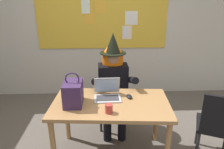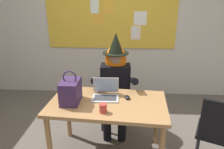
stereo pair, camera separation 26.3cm
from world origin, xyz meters
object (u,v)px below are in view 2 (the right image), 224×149
object	(u,v)px
chair_at_desk	(116,93)
laptop	(106,93)
desk_main	(108,109)
computer_mouse	(127,97)
handbag	(71,91)
person_costumed	(115,79)
chair_extra_corner	(218,131)
coffee_mug	(103,108)

from	to	relation	value
chair_at_desk	laptop	distance (m)	0.68
desk_main	chair_at_desk	xyz separation A→B (m)	(0.07, 0.74, -0.14)
computer_mouse	handbag	world-z (taller)	handbag
desk_main	chair_at_desk	world-z (taller)	chair_at_desk
person_costumed	laptop	bearing A→B (deg)	-11.97
computer_mouse	chair_extra_corner	size ratio (longest dim) A/B	0.11
person_costumed	coffee_mug	xyz separation A→B (m)	(-0.09, -0.85, 0.00)
person_costumed	computer_mouse	bearing A→B (deg)	16.65
handbag	coffee_mug	distance (m)	0.45
person_costumed	handbag	distance (m)	0.80
computer_mouse	handbag	size ratio (longest dim) A/B	0.28
person_costumed	chair_extra_corner	size ratio (longest dim) A/B	1.58
coffee_mug	laptop	bearing A→B (deg)	91.02
laptop	computer_mouse	world-z (taller)	laptop
chair_at_desk	handbag	world-z (taller)	handbag
person_costumed	chair_extra_corner	distance (m)	1.41
coffee_mug	handbag	bearing A→B (deg)	151.56
person_costumed	chair_extra_corner	world-z (taller)	person_costumed
handbag	chair_at_desk	bearing A→B (deg)	57.72
laptop	computer_mouse	distance (m)	0.26
handbag	coffee_mug	bearing A→B (deg)	-28.44
desk_main	laptop	bearing A→B (deg)	105.02
laptop	computer_mouse	size ratio (longest dim) A/B	3.07
handbag	desk_main	bearing A→B (deg)	2.67
coffee_mug	chair_extra_corner	xyz separation A→B (m)	(1.24, 0.09, -0.29)
laptop	handbag	world-z (taller)	handbag
chair_at_desk	laptop	size ratio (longest dim) A/B	2.84
chair_at_desk	coffee_mug	world-z (taller)	chair_at_desk
desk_main	computer_mouse	distance (m)	0.27
computer_mouse	coffee_mug	size ratio (longest dim) A/B	1.09
laptop	chair_extra_corner	distance (m)	1.31
person_costumed	chair_at_desk	bearing A→B (deg)	176.67
handbag	computer_mouse	bearing A→B (deg)	10.68
computer_mouse	chair_extra_corner	distance (m)	1.05
handbag	chair_extra_corner	size ratio (longest dim) A/B	0.42
laptop	computer_mouse	bearing A→B (deg)	-8.36
computer_mouse	handbag	bearing A→B (deg)	-179.06
chair_at_desk	laptop	world-z (taller)	laptop
coffee_mug	chair_extra_corner	world-z (taller)	chair_extra_corner
computer_mouse	handbag	xyz separation A→B (m)	(-0.64, -0.12, 0.12)
desk_main	computer_mouse	xyz separation A→B (m)	(0.22, 0.10, 0.11)
desk_main	coffee_mug	distance (m)	0.27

